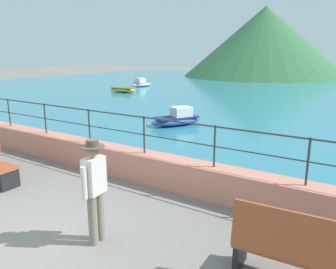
# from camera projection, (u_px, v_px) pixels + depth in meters

# --- Properties ---
(ground_plane) EXTENTS (120.00, 120.00, 0.00)m
(ground_plane) POSITION_uv_depth(u_px,v_px,m) (30.00, 239.00, 5.59)
(ground_plane) COLOR slate
(promenade_wall) EXTENTS (20.00, 0.56, 0.70)m
(promenade_wall) POSITION_uv_depth(u_px,v_px,m) (145.00, 167.00, 8.10)
(promenade_wall) COLOR tan
(promenade_wall) RESTS_ON ground
(railing) EXTENTS (18.44, 0.04, 0.90)m
(railing) POSITION_uv_depth(u_px,v_px,m) (144.00, 128.00, 7.87)
(railing) COLOR #383330
(railing) RESTS_ON promenade_wall
(lake_water) EXTENTS (64.00, 44.32, 0.06)m
(lake_water) POSITION_uv_depth(u_px,v_px,m) (315.00, 91.00, 26.59)
(lake_water) COLOR teal
(lake_water) RESTS_ON ground
(hill_main) EXTENTS (20.19, 20.19, 8.67)m
(hill_main) POSITION_uv_depth(u_px,v_px,m) (264.00, 42.00, 41.88)
(hill_main) COLOR #33663D
(hill_main) RESTS_ON ground
(bench_far) EXTENTS (1.73, 0.65, 1.13)m
(bench_far) POSITION_uv_depth(u_px,v_px,m) (299.00, 251.00, 4.30)
(bench_far) COLOR #9E4C28
(bench_far) RESTS_ON ground
(person_walking) EXTENTS (0.38, 0.57, 1.75)m
(person_walking) POSITION_uv_depth(u_px,v_px,m) (95.00, 186.00, 5.30)
(person_walking) COLOR slate
(person_walking) RESTS_ON ground
(boat_0) EXTENTS (1.89, 2.45, 0.76)m
(boat_0) POSITION_uv_depth(u_px,v_px,m) (177.00, 119.00, 14.06)
(boat_0) COLOR #2D4C9E
(boat_0) RESTS_ON lake_water
(boat_2) EXTENTS (2.35, 1.04, 0.36)m
(boat_2) POSITION_uv_depth(u_px,v_px,m) (123.00, 90.00, 25.72)
(boat_2) COLOR gold
(boat_2) RESTS_ON lake_water
(boat_3) EXTENTS (1.05, 2.35, 0.76)m
(boat_3) POSITION_uv_depth(u_px,v_px,m) (142.00, 83.00, 30.10)
(boat_3) COLOR white
(boat_3) RESTS_ON lake_water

